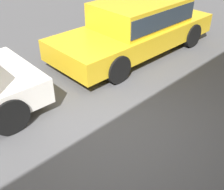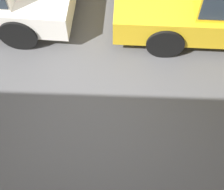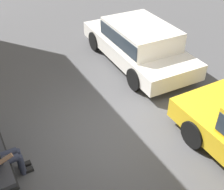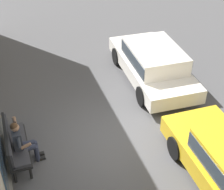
# 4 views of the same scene
# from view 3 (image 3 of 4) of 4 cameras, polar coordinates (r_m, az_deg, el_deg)

# --- Properties ---
(ground_plane) EXTENTS (60.00, 60.00, 0.00)m
(ground_plane) POSITION_cam_3_polar(r_m,az_deg,el_deg) (6.82, 1.66, -7.40)
(ground_plane) COLOR #4C4C4F
(parked_car_mid) EXTENTS (4.61, 2.13, 1.35)m
(parked_car_mid) POSITION_cam_3_polar(r_m,az_deg,el_deg) (9.25, 5.40, 10.76)
(parked_car_mid) COLOR white
(parked_car_mid) RESTS_ON ground_plane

